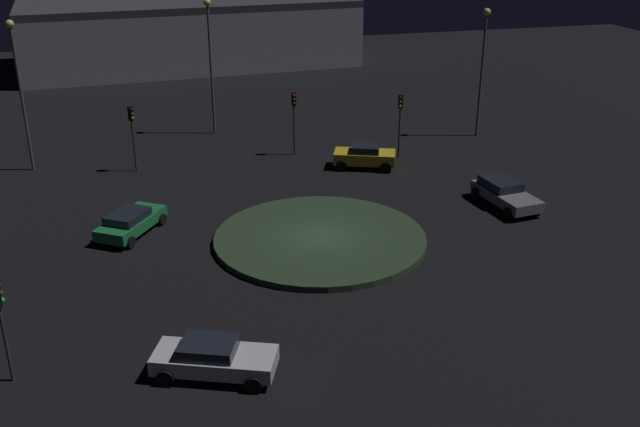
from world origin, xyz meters
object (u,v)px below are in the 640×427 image
Objects in this scene: car_yellow at (365,156)px; car_silver at (214,358)px; car_green at (130,222)px; traffic_light_northeast at (1,312)px; streetlamp_southwest at (483,55)px; streetlamp_south at (210,49)px; traffic_light_southwest at (400,113)px; traffic_light_south at (294,111)px; streetlamp_southeast at (19,80)px; traffic_light_southeast at (132,126)px; car_grey at (505,193)px; store_building at (189,31)px.

car_silver is (12.38, 20.00, -0.08)m from car_yellow.
car_green is 1.13× the size of traffic_light_northeast.
streetlamp_southwest reaches higher than traffic_light_northeast.
car_yellow is at bearing 129.37° from streetlamp_south.
traffic_light_southwest is 8.50m from streetlamp_southwest.
traffic_light_south is 17.25m from streetlamp_southeast.
traffic_light_south is (-11.15, -10.39, 2.37)m from car_green.
traffic_light_southeast is (14.32, -3.19, 2.22)m from car_yellow.
car_yellow is 14.84m from traffic_light_southeast.
traffic_light_northeast is at bearing -27.25° from traffic_light_south.
car_yellow is 0.95× the size of car_green.
car_grey is 0.99× the size of car_silver.
streetlamp_southwest reaches higher than car_grey.
car_grey is 21.60m from car_silver.
streetlamp_south reaches higher than traffic_light_northeast.
streetlamp_southwest reaches higher than car_yellow.
streetlamp_southwest reaches higher than car_green.
car_grey is at bearing 46.34° from traffic_light_south.
car_green is at bearing -56.95° from car_silver.
car_green is at bearing 76.62° from store_building.
traffic_light_southwest is at bearing 102.76° from store_building.
streetlamp_southeast is (20.76, -5.18, 5.05)m from car_yellow.
streetlamp_south is at bearing -148.70° from car_grey.
traffic_light_southwest is 0.13× the size of store_building.
traffic_light_southeast is 22.23m from traffic_light_northeast.
car_yellow is 0.12× the size of store_building.
streetlamp_southwest is at bearing 60.19° from traffic_light_southeast.
traffic_light_southeast is at bearing 45.22° from traffic_light_northeast.
traffic_light_southeast is at bearing -78.91° from traffic_light_south.
traffic_light_south reaches higher than car_green.
streetlamp_southeast is at bearing 60.34° from car_green.
traffic_light_southeast is 0.98× the size of traffic_light_south.
car_yellow is at bearing 44.34° from traffic_light_southeast.
traffic_light_northeast is at bearing -114.55° from car_yellow.
streetlamp_southeast reaches higher than car_green.
store_building is at bearing -112.85° from streetlamp_southeast.
store_building is (13.15, -44.76, 2.60)m from car_grey.
streetlamp_southeast is (26.41, -13.29, 5.10)m from car_grey.
streetlamp_southeast reaches higher than car_silver.
store_building reaches higher than car_green.
car_silver is at bearing -11.98° from traffic_light_south.
store_building is (10.36, -35.25, 0.30)m from traffic_light_southwest.
car_grey is at bearing -33.17° from car_yellow.
traffic_light_south is 1.09× the size of traffic_light_northeast.
car_silver is 25.39m from traffic_light_south.
streetlamp_southwest is (-18.60, 5.62, -0.31)m from streetlamp_south.
car_green is 43.98m from store_building.
car_silver is 7.52m from traffic_light_northeast.
traffic_light_southwest reaches higher than traffic_light_southeast.
streetlamp_southeast is at bearing -172.08° from car_yellow.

